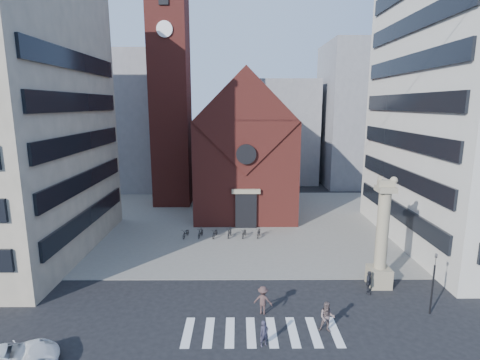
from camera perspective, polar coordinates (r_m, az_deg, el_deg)
name	(u,v)px	position (r m, az deg, el deg)	size (l,w,h in m)	color
ground	(251,306)	(27.52, 1.67, -18.69)	(120.00, 120.00, 0.00)	black
piazza	(246,222)	(44.96, 0.84, -6.42)	(46.00, 30.00, 0.05)	gray
zebra_crossing	(261,332)	(24.99, 3.28, -22.11)	(10.20, 3.20, 0.01)	white
church	(245,150)	(49.18, 0.73, 4.63)	(12.00, 16.65, 18.00)	maroon
campanile	(170,90)	(52.61, -10.57, 13.34)	(5.50, 5.50, 31.20)	maroon
bg_block_left	(125,122)	(66.65, -17.17, 8.51)	(16.00, 14.00, 22.00)	gray
bg_block_mid	(276,131)	(69.30, 5.44, 7.40)	(14.00, 12.00, 18.00)	gray
bg_block_right	(370,115)	(69.68, 19.13, 9.32)	(16.00, 14.00, 24.00)	gray
lion_column	(382,244)	(30.72, 20.76, -9.04)	(1.63, 1.60, 8.68)	tan
traffic_light	(433,282)	(28.60, 27.34, -13.67)	(0.13, 0.16, 4.30)	black
pedestrian_0	(264,333)	(23.47, 3.68, -22.30)	(0.57, 0.38, 1.57)	#2F2C3E
pedestrian_1	(327,317)	(25.08, 13.11, -19.67)	(0.94, 0.74, 1.94)	#614F4D
pedestrian_2	(369,283)	(30.18, 19.00, -14.56)	(1.05, 0.44, 1.79)	#23242A
pedestrian_3	(263,300)	(26.31, 3.52, -17.80)	(1.25, 0.72, 1.94)	#422E2C
scooter_0	(186,233)	(40.22, -8.24, -7.98)	(0.63, 1.79, 0.94)	black
scooter_1	(200,232)	(40.03, -6.04, -7.94)	(0.49, 1.74, 1.05)	black
scooter_2	(215,233)	(39.92, -3.82, -8.04)	(0.63, 1.79, 0.94)	black
scooter_3	(230,232)	(39.84, -1.60, -7.98)	(0.49, 1.74, 1.05)	black
scooter_4	(244,233)	(39.85, 0.63, -8.05)	(0.63, 1.79, 0.94)	black
scooter_5	(259,232)	(39.89, 2.86, -7.96)	(0.49, 1.74, 1.05)	black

